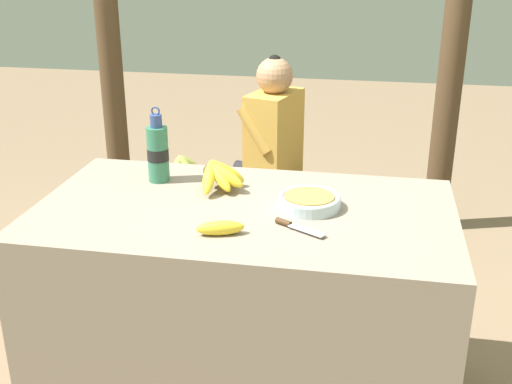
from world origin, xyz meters
TOP-DOWN VIEW (x-y plane):
  - market_counter at (0.00, 0.00)m, footprint 1.42×0.80m
  - banana_bunch_ripe at (-0.12, 0.16)m, footprint 0.17×0.26m
  - serving_bowl at (0.22, 0.04)m, footprint 0.21×0.21m
  - water_bottle at (-0.37, 0.20)m, footprint 0.08×0.08m
  - loose_banana_front at (-0.03, -0.22)m, footprint 0.16×0.09m
  - knife at (0.18, -0.13)m, footprint 0.17×0.11m
  - wooden_bench at (-0.19, 1.31)m, footprint 1.67×0.32m
  - seated_vendor at (-0.14, 1.29)m, footprint 0.46×0.43m
  - banana_bunch_green at (-0.62, 1.31)m, footprint 0.16×0.24m
  - support_post_near at (-1.20, 1.76)m, footprint 0.14×0.14m
  - support_post_far at (0.82, 1.76)m, footprint 0.14×0.14m

SIDE VIEW (x-z plane):
  - wooden_bench at x=-0.19m, z-range 0.14..0.54m
  - market_counter at x=0.00m, z-range 0.00..0.80m
  - banana_bunch_green at x=-0.62m, z-range 0.40..0.53m
  - seated_vendor at x=-0.14m, z-range 0.08..1.17m
  - knife at x=0.18m, z-range 0.80..0.82m
  - loose_banana_front at x=-0.03m, z-range 0.80..0.84m
  - serving_bowl at x=0.22m, z-range 0.80..0.85m
  - banana_bunch_ripe at x=-0.12m, z-range 0.80..0.92m
  - water_bottle at x=-0.37m, z-range 0.77..1.05m
  - support_post_near at x=-1.20m, z-range 0.00..2.36m
  - support_post_far at x=0.82m, z-range 0.00..2.36m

